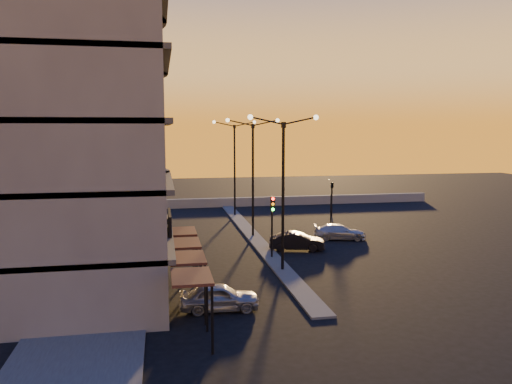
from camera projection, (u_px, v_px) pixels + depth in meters
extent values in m
plane|color=black|center=(282.00, 271.00, 30.63)|extent=(120.00, 120.00, 0.00)
cube|color=#4A4A48|center=(112.00, 262.00, 32.56)|extent=(5.00, 40.00, 0.12)
cube|color=#4A4A48|center=(253.00, 236.00, 40.37)|extent=(1.20, 36.00, 0.12)
cube|color=slate|center=(245.00, 202.00, 56.28)|extent=(44.00, 0.50, 1.00)
cylinder|color=slate|center=(37.00, 61.00, 28.41)|extent=(14.00, 14.00, 25.00)
cube|color=slate|center=(12.00, 47.00, 23.53)|extent=(14.00, 10.00, 25.00)
cylinder|color=black|center=(47.00, 248.00, 29.77)|extent=(14.16, 14.16, 2.40)
cube|color=black|center=(170.00, 223.00, 26.96)|extent=(0.15, 3.20, 1.20)
cylinder|color=black|center=(283.00, 198.00, 30.07)|extent=(0.18, 0.18, 9.00)
cube|color=black|center=(283.00, 125.00, 29.52)|extent=(0.25, 0.25, 0.35)
sphere|color=#FFE5B2|center=(250.00, 117.00, 29.09)|extent=(0.32, 0.32, 0.32)
sphere|color=#FFE5B2|center=(316.00, 117.00, 29.83)|extent=(0.32, 0.32, 0.32)
cylinder|color=black|center=(253.00, 182.00, 39.81)|extent=(0.18, 0.18, 9.00)
cube|color=black|center=(253.00, 126.00, 39.26)|extent=(0.25, 0.25, 0.35)
sphere|color=#FFE5B2|center=(228.00, 120.00, 38.83)|extent=(0.32, 0.32, 0.32)
sphere|color=#FFE5B2|center=(278.00, 120.00, 39.58)|extent=(0.32, 0.32, 0.32)
cylinder|color=black|center=(235.00, 171.00, 49.56)|extent=(0.18, 0.18, 9.00)
cube|color=black|center=(234.00, 127.00, 49.01)|extent=(0.25, 0.25, 0.35)
sphere|color=#FFE5B2|center=(214.00, 122.00, 48.58)|extent=(0.32, 0.32, 0.32)
sphere|color=#FFE5B2|center=(254.00, 122.00, 49.32)|extent=(0.32, 0.32, 0.32)
cylinder|color=black|center=(272.00, 235.00, 33.35)|extent=(0.12, 0.12, 3.20)
cube|color=black|center=(273.00, 204.00, 32.91)|extent=(0.28, 0.16, 1.00)
sphere|color=#FF0C05|center=(273.00, 199.00, 32.77)|extent=(0.20, 0.20, 0.20)
sphere|color=orange|center=(273.00, 204.00, 32.81)|extent=(0.20, 0.20, 0.20)
sphere|color=#0CFF26|center=(273.00, 209.00, 32.85)|extent=(0.20, 0.20, 0.20)
cylinder|color=black|center=(331.00, 209.00, 45.59)|extent=(0.12, 0.12, 2.80)
imported|color=black|center=(331.00, 189.00, 45.36)|extent=(0.13, 0.16, 0.80)
cylinder|color=black|center=(332.00, 202.00, 49.77)|extent=(0.12, 0.12, 2.80)
imported|color=black|center=(332.00, 184.00, 49.54)|extent=(0.42, 1.99, 0.80)
imported|color=#929498|center=(219.00, 297.00, 23.91)|extent=(3.92, 1.75, 1.31)
imported|color=black|center=(297.00, 241.00, 35.81)|extent=(4.15, 2.29, 1.30)
imported|color=#B0B4B8|center=(340.00, 232.00, 39.35)|extent=(4.38, 2.58, 1.19)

